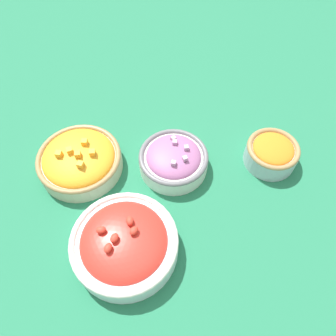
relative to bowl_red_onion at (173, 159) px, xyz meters
name	(u,v)px	position (x,y,z in m)	size (l,w,h in m)	color
ground_plane	(168,175)	(-0.02, -0.01, -0.03)	(3.00, 3.00, 0.00)	#23704C
bowl_red_onion	(173,159)	(0.00, 0.00, 0.00)	(0.16, 0.16, 0.07)	silver
bowl_cherry_tomatoes	(125,243)	(-0.19, -0.12, 0.00)	(0.21, 0.21, 0.08)	silver
bowl_squash	(79,160)	(-0.18, 0.12, 0.00)	(0.19, 0.19, 0.08)	beige
bowl_carrots	(272,152)	(0.20, -0.11, 0.00)	(0.12, 0.12, 0.06)	#B2C1CC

